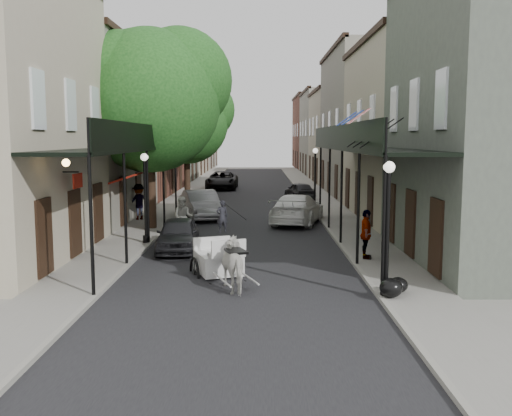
{
  "coord_description": "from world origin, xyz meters",
  "views": [
    {
      "loc": [
        0.57,
        -17.38,
        4.44
      ],
      "look_at": [
        0.48,
        5.78,
        1.6
      ],
      "focal_mm": 40.0,
      "sensor_mm": 36.0,
      "label": 1
    }
  ],
  "objects_px": {
    "tree_far": "(192,119)",
    "lamppost_left": "(145,197)",
    "lamppost_right_far": "(315,177)",
    "pedestrian_walking": "(183,217)",
    "tree_near": "(158,95)",
    "lamppost_right_near": "(387,226)",
    "carriage": "(215,243)",
    "horse": "(237,265)",
    "car_left_far": "(222,180)",
    "pedestrian_sidewalk_left": "(139,202)",
    "car_right_far": "(300,191)",
    "car_left_near": "(178,234)",
    "car_left_mid": "(201,205)",
    "pedestrian_sidewalk_right": "(366,234)",
    "car_right_near": "(297,209)"
  },
  "relations": [
    {
      "from": "tree_near",
      "to": "lamppost_right_near",
      "type": "relative_size",
      "value": 2.6
    },
    {
      "from": "tree_near",
      "to": "pedestrian_walking",
      "type": "distance_m",
      "value": 6.14
    },
    {
      "from": "lamppost_right_far",
      "to": "car_right_near",
      "type": "height_order",
      "value": "lamppost_right_far"
    },
    {
      "from": "horse",
      "to": "carriage",
      "type": "xyz_separation_m",
      "value": [
        -0.8,
        2.21,
        0.23
      ]
    },
    {
      "from": "pedestrian_walking",
      "to": "car_right_near",
      "type": "bearing_deg",
      "value": 40.67
    },
    {
      "from": "tree_near",
      "to": "pedestrian_sidewalk_left",
      "type": "bearing_deg",
      "value": 121.73
    },
    {
      "from": "carriage",
      "to": "pedestrian_sidewalk_left",
      "type": "relative_size",
      "value": 1.32
    },
    {
      "from": "horse",
      "to": "car_left_near",
      "type": "bearing_deg",
      "value": -86.3
    },
    {
      "from": "carriage",
      "to": "car_right_near",
      "type": "height_order",
      "value": "carriage"
    },
    {
      "from": "lamppost_right_near",
      "to": "car_right_near",
      "type": "height_order",
      "value": "lamppost_right_near"
    },
    {
      "from": "pedestrian_sidewalk_left",
      "to": "car_right_near",
      "type": "height_order",
      "value": "pedestrian_sidewalk_left"
    },
    {
      "from": "carriage",
      "to": "lamppost_right_far",
      "type": "bearing_deg",
      "value": 53.6
    },
    {
      "from": "car_left_near",
      "to": "lamppost_right_near",
      "type": "bearing_deg",
      "value": -48.63
    },
    {
      "from": "lamppost_right_near",
      "to": "pedestrian_walking",
      "type": "bearing_deg",
      "value": 124.64
    },
    {
      "from": "lamppost_left",
      "to": "pedestrian_walking",
      "type": "xyz_separation_m",
      "value": [
        1.28,
        2.01,
        -1.13
      ]
    },
    {
      "from": "pedestrian_sidewalk_right",
      "to": "car_left_far",
      "type": "height_order",
      "value": "pedestrian_sidewalk_right"
    },
    {
      "from": "pedestrian_walking",
      "to": "car_left_far",
      "type": "distance_m",
      "value": 24.3
    },
    {
      "from": "car_left_far",
      "to": "carriage",
      "type": "bearing_deg",
      "value": -85.96
    },
    {
      "from": "tree_far",
      "to": "pedestrian_sidewalk_left",
      "type": "distance_m",
      "value": 12.46
    },
    {
      "from": "lamppost_left",
      "to": "car_left_far",
      "type": "relative_size",
      "value": 0.66
    },
    {
      "from": "pedestrian_sidewalk_right",
      "to": "car_left_mid",
      "type": "bearing_deg",
      "value": 41.21
    },
    {
      "from": "pedestrian_sidewalk_left",
      "to": "car_right_far",
      "type": "relative_size",
      "value": 0.52
    },
    {
      "from": "car_left_mid",
      "to": "car_left_far",
      "type": "relative_size",
      "value": 0.84
    },
    {
      "from": "car_left_mid",
      "to": "car_right_far",
      "type": "height_order",
      "value": "car_left_mid"
    },
    {
      "from": "tree_near",
      "to": "pedestrian_walking",
      "type": "xyz_separation_m",
      "value": [
        1.38,
        -2.17,
        -5.57
      ]
    },
    {
      "from": "tree_far",
      "to": "car_left_mid",
      "type": "distance_m",
      "value": 11.48
    },
    {
      "from": "lamppost_right_far",
      "to": "car_left_near",
      "type": "height_order",
      "value": "lamppost_right_far"
    },
    {
      "from": "tree_near",
      "to": "car_left_near",
      "type": "height_order",
      "value": "tree_near"
    },
    {
      "from": "carriage",
      "to": "car_left_far",
      "type": "relative_size",
      "value": 0.45
    },
    {
      "from": "carriage",
      "to": "pedestrian_walking",
      "type": "height_order",
      "value": "carriage"
    },
    {
      "from": "car_left_near",
      "to": "car_right_near",
      "type": "relative_size",
      "value": 0.73
    },
    {
      "from": "pedestrian_walking",
      "to": "horse",
      "type": "bearing_deg",
      "value": -69.46
    },
    {
      "from": "car_left_near",
      "to": "car_left_mid",
      "type": "distance_m",
      "value": 9.19
    },
    {
      "from": "lamppost_left",
      "to": "pedestrian_sidewalk_right",
      "type": "relative_size",
      "value": 2.08
    },
    {
      "from": "tree_far",
      "to": "car_left_mid",
      "type": "bearing_deg",
      "value": -80.82
    },
    {
      "from": "pedestrian_sidewalk_left",
      "to": "car_left_mid",
      "type": "height_order",
      "value": "pedestrian_sidewalk_left"
    },
    {
      "from": "carriage",
      "to": "car_right_near",
      "type": "bearing_deg",
      "value": 52.46
    },
    {
      "from": "lamppost_right_far",
      "to": "pedestrian_walking",
      "type": "relative_size",
      "value": 2.02
    },
    {
      "from": "tree_near",
      "to": "lamppost_right_far",
      "type": "height_order",
      "value": "tree_near"
    },
    {
      "from": "carriage",
      "to": "pedestrian_walking",
      "type": "distance_m",
      "value": 7.07
    },
    {
      "from": "pedestrian_sidewalk_left",
      "to": "tree_near",
      "type": "bearing_deg",
      "value": 93.35
    },
    {
      "from": "lamppost_right_far",
      "to": "carriage",
      "type": "relative_size",
      "value": 1.47
    },
    {
      "from": "pedestrian_sidewalk_left",
      "to": "lamppost_right_far",
      "type": "bearing_deg",
      "value": 179.47
    },
    {
      "from": "lamppost_right_near",
      "to": "carriage",
      "type": "height_order",
      "value": "lamppost_right_near"
    },
    {
      "from": "tree_near",
      "to": "pedestrian_walking",
      "type": "height_order",
      "value": "tree_near"
    },
    {
      "from": "tree_far",
      "to": "lamppost_left",
      "type": "relative_size",
      "value": 2.32
    },
    {
      "from": "lamppost_right_near",
      "to": "horse",
      "type": "bearing_deg",
      "value": 166.46
    },
    {
      "from": "lamppost_right_far",
      "to": "car_left_mid",
      "type": "relative_size",
      "value": 0.78
    },
    {
      "from": "tree_near",
      "to": "car_left_far",
      "type": "xyz_separation_m",
      "value": [
        1.6,
        22.13,
        -5.71
      ]
    },
    {
      "from": "lamppost_right_far",
      "to": "car_left_far",
      "type": "relative_size",
      "value": 0.66
    }
  ]
}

